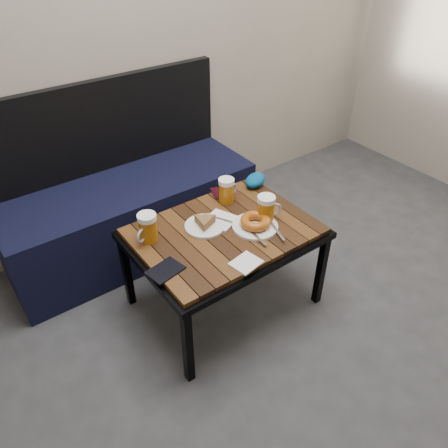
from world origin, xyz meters
TOP-DOWN VIEW (x-y plane):
  - bench at (-0.19, 1.76)m, footprint 1.40×0.50m
  - cafe_table at (-0.03, 1.08)m, footprint 0.84×0.62m
  - beer_mug_left at (-0.34, 1.21)m, footprint 0.13×0.11m
  - beer_mug_centre at (0.12, 1.26)m, footprint 0.12×0.09m
  - beer_mug_right at (0.17, 1.01)m, footprint 0.13×0.10m
  - plate_pie at (-0.09, 1.14)m, footprint 0.19×0.19m
  - plate_bagel at (0.09, 1.00)m, footprint 0.21×0.27m
  - napkin_left at (-0.00, 1.14)m, footprint 0.18×0.18m
  - napkin_right at (-0.10, 0.83)m, footprint 0.13×0.12m
  - passport_navy at (-0.39, 0.99)m, footprint 0.16×0.13m
  - passport_burgundy at (0.14, 1.34)m, footprint 0.11×0.13m
  - knit_pouch at (0.33, 1.29)m, footprint 0.17×0.14m

SIDE VIEW (x-z plane):
  - bench at x=-0.19m, z-range -0.20..0.75m
  - cafe_table at x=-0.03m, z-range 0.19..0.66m
  - passport_burgundy at x=0.14m, z-range 0.47..0.48m
  - passport_navy at x=-0.39m, z-range 0.47..0.48m
  - napkin_right at x=-0.10m, z-range 0.47..0.48m
  - napkin_left at x=0.00m, z-range 0.47..0.48m
  - plate_pie at x=-0.09m, z-range 0.47..0.52m
  - plate_bagel at x=0.09m, z-range 0.47..0.53m
  - knit_pouch at x=0.33m, z-range 0.47..0.53m
  - beer_mug_centre at x=0.12m, z-range 0.47..0.60m
  - beer_mug_right at x=0.17m, z-range 0.47..0.61m
  - beer_mug_left at x=-0.34m, z-range 0.47..0.61m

